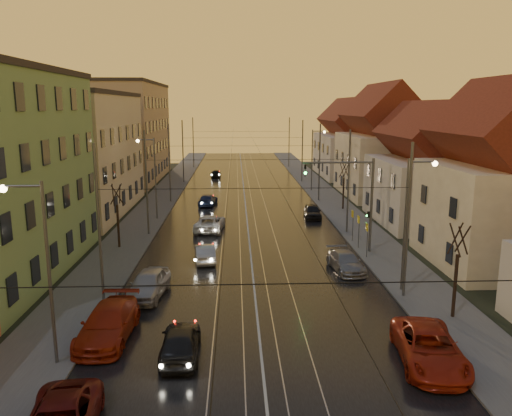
{
  "coord_description": "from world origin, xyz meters",
  "views": [
    {
      "loc": [
        -1.07,
        -17.94,
        10.91
      ],
      "look_at": [
        0.58,
        22.14,
        2.71
      ],
      "focal_mm": 35.0,
      "sensor_mm": 36.0,
      "label": 1
    }
  ],
  "objects": [
    {
      "name": "ground",
      "position": [
        0.0,
        0.0,
        0.0
      ],
      "size": [
        160.0,
        160.0,
        0.0
      ],
      "primitive_type": "plane",
      "color": "black",
      "rests_on": "ground"
    },
    {
      "name": "street_lamp_1",
      "position": [
        9.1,
        10.0,
        4.89
      ],
      "size": [
        1.75,
        0.32,
        8.0
      ],
      "color": "#595B60",
      "rests_on": "ground"
    },
    {
      "name": "catenary_pole_l_5",
      "position": [
        -8.6,
        72.0,
        4.5
      ],
      "size": [
        0.16,
        0.16,
        9.0
      ],
      "primitive_type": "cylinder",
      "color": "#595B60",
      "rests_on": "ground"
    },
    {
      "name": "parked_left_3",
      "position": [
        -6.2,
        9.81,
        0.78
      ],
      "size": [
        2.38,
        4.75,
        1.56
      ],
      "primitive_type": "imported",
      "rotation": [
        0.0,
        0.0,
        -0.12
      ],
      "color": "#9A9AA0",
      "rests_on": "ground"
    },
    {
      "name": "apartment_left_2",
      "position": [
        -17.5,
        34.0,
        6.0
      ],
      "size": [
        10.0,
        20.0,
        12.0
      ],
      "primitive_type": "cube",
      "color": "#C6B599",
      "rests_on": "ground"
    },
    {
      "name": "sidewalk_right",
      "position": [
        10.0,
        40.0,
        0.07
      ],
      "size": [
        4.0,
        120.0,
        0.15
      ],
      "primitive_type": "cube",
      "color": "#4C4C4C",
      "rests_on": "ground"
    },
    {
      "name": "street_lamp_3",
      "position": [
        9.1,
        46.0,
        4.89
      ],
      "size": [
        1.75,
        0.32,
        8.0
      ],
      "color": "#595B60",
      "rests_on": "ground"
    },
    {
      "name": "catenary_pole_r_5",
      "position": [
        8.6,
        72.0,
        4.5
      ],
      "size": [
        0.16,
        0.16,
        9.0
      ],
      "primitive_type": "cylinder",
      "color": "#595B60",
      "rests_on": "ground"
    },
    {
      "name": "street_lamp_0",
      "position": [
        -9.1,
        2.0,
        4.89
      ],
      "size": [
        1.75,
        0.32,
        8.0
      ],
      "color": "#595B60",
      "rests_on": "ground"
    },
    {
      "name": "driving_car_3",
      "position": [
        -4.21,
        37.11,
        0.63
      ],
      "size": [
        2.21,
        4.48,
        1.25
      ],
      "primitive_type": "imported",
      "rotation": [
        0.0,
        0.0,
        3.03
      ],
      "color": "#19264D",
      "rests_on": "ground"
    },
    {
      "name": "sidewalk_left",
      "position": [
        -10.0,
        40.0,
        0.07
      ],
      "size": [
        4.0,
        120.0,
        0.15
      ],
      "primitive_type": "cube",
      "color": "#4C4C4C",
      "rests_on": "ground"
    },
    {
      "name": "parked_right_1",
      "position": [
        6.29,
        13.98,
        0.63
      ],
      "size": [
        2.24,
        4.51,
        1.26
      ],
      "primitive_type": "imported",
      "rotation": [
        0.0,
        0.0,
        0.11
      ],
      "color": "gray",
      "rests_on": "ground"
    },
    {
      "name": "house_right_1",
      "position": [
        17.0,
        15.0,
        5.45
      ],
      "size": [
        8.67,
        10.2,
        10.8
      ],
      "color": "#C2B595",
      "rests_on": "ground"
    },
    {
      "name": "catenary_pole_r_2",
      "position": [
        8.6,
        24.0,
        4.5
      ],
      "size": [
        0.16,
        0.16,
        9.0
      ],
      "primitive_type": "cylinder",
      "color": "#595B60",
      "rests_on": "ground"
    },
    {
      "name": "catenary_pole_l_4",
      "position": [
        -8.6,
        54.0,
        4.5
      ],
      "size": [
        0.16,
        0.16,
        9.0
      ],
      "primitive_type": "cylinder",
      "color": "#595B60",
      "rests_on": "ground"
    },
    {
      "name": "catenary_pole_r_1",
      "position": [
        8.6,
        9.0,
        4.5
      ],
      "size": [
        0.16,
        0.16,
        9.0
      ],
      "primitive_type": "cylinder",
      "color": "#595B60",
      "rests_on": "ground"
    },
    {
      "name": "bare_tree_1",
      "position": [
        10.2,
        6.0,
        2.49
      ],
      "size": [
        1.09,
        1.09,
        5.11
      ],
      "color": "black",
      "rests_on": "ground"
    },
    {
      "name": "catenary_pole_l_2",
      "position": [
        -8.6,
        24.0,
        4.5
      ],
      "size": [
        0.16,
        0.16,
        9.0
      ],
      "primitive_type": "cylinder",
      "color": "#595B60",
      "rests_on": "ground"
    },
    {
      "name": "driving_car_0",
      "position": [
        -3.58,
        2.58,
        0.72
      ],
      "size": [
        1.79,
        4.25,
        1.43
      ],
      "primitive_type": "imported",
      "rotation": [
        0.0,
        0.0,
        3.16
      ],
      "color": "black",
      "rests_on": "ground"
    },
    {
      "name": "house_right_4",
      "position": [
        17.0,
        61.0,
        5.05
      ],
      "size": [
        9.18,
        16.32,
        10.0
      ],
      "color": "beige",
      "rests_on": "ground"
    },
    {
      "name": "parked_right_0",
      "position": [
        7.17,
        1.48,
        0.76
      ],
      "size": [
        3.17,
        5.72,
        1.52
      ],
      "primitive_type": "imported",
      "rotation": [
        0.0,
        0.0,
        -0.12
      ],
      "color": "#A32210",
      "rests_on": "ground"
    },
    {
      "name": "traffic_light_mast",
      "position": [
        7.99,
        18.0,
        4.6
      ],
      "size": [
        5.3,
        0.32,
        7.2
      ],
      "color": "#595B60",
      "rests_on": "ground"
    },
    {
      "name": "catenary_pole_l_3",
      "position": [
        -8.6,
        39.0,
        4.5
      ],
      "size": [
        0.16,
        0.16,
        9.0
      ],
      "primitive_type": "cylinder",
      "color": "#595B60",
      "rests_on": "ground"
    },
    {
      "name": "bare_tree_2",
      "position": [
        10.4,
        34.0,
        2.49
      ],
      "size": [
        1.09,
        1.09,
        5.11
      ],
      "color": "black",
      "rests_on": "ground"
    },
    {
      "name": "tram_rail_1",
      "position": [
        -0.77,
        40.0,
        0.06
      ],
      "size": [
        0.06,
        120.0,
        0.03
      ],
      "primitive_type": "cube",
      "color": "gray",
      "rests_on": "road"
    },
    {
      "name": "driving_car_1",
      "position": [
        -3.32,
        16.48,
        0.63
      ],
      "size": [
        1.79,
        3.99,
        1.27
      ],
      "primitive_type": "imported",
      "rotation": [
        0.0,
        0.0,
        3.26
      ],
      "color": "#A1A1A6",
      "rests_on": "ground"
    },
    {
      "name": "road",
      "position": [
        0.0,
        40.0,
        0.02
      ],
      "size": [
        16.0,
        120.0,
        0.04
      ],
      "primitive_type": "cube",
      "color": "black",
      "rests_on": "ground"
    },
    {
      "name": "apartment_left_3",
      "position": [
        -17.5,
        58.0,
        7.0
      ],
      "size": [
        10.0,
        24.0,
        14.0
      ],
      "primitive_type": "cube",
      "color": "tan",
      "rests_on": "ground"
    },
    {
      "name": "tram_rail_3",
      "position": [
        2.2,
        40.0,
        0.06
      ],
      "size": [
        0.06,
        120.0,
        0.03
      ],
      "primitive_type": "cube",
      "color": "gray",
      "rests_on": "road"
    },
    {
      "name": "driving_car_4",
      "position": [
        -4.16,
        59.48,
        0.63
      ],
      "size": [
        1.61,
        3.73,
        1.25
      ],
      "primitive_type": "imported",
      "rotation": [
        0.0,
        0.0,
        3.18
      ],
      "color": "black",
      "rests_on": "ground"
    },
    {
      "name": "catenary_pole_r_3",
      "position": [
        8.6,
        39.0,
        4.5
      ],
      "size": [
        0.16,
        0.16,
        9.0
      ],
      "primitive_type": "cylinder",
      "color": "#595B60",
      "rests_on": "ground"
    },
    {
      "name": "parked_left_2",
      "position": [
        -7.19,
        4.43,
        0.79
      ],
      "size": [
        2.39,
        5.5,
        1.57
      ],
      "primitive_type": "imported",
      "rotation": [
        0.0,
        0.0,
        -0.03
      ],
      "color": "maroon",
      "rests_on": "ground"
    },
    {
      "name": "tram_rail_2",
      "position": [
        0.77,
        40.0,
        0.06
      ],
      "size": [
        0.06,
        120.0,
        0.03
      ],
      "primitive_type": "cube",
      "color": "gray",
      "rests_on": "road"
    },
    {
      "name": "catenary_pole_l_1",
      "position": [
        -8.6,
        9.0,
        4.5
      ],
      "size": [
        0.16,
        0.16,
        9.0
      ],
      "primitive_type": "cylinder",
      "color": "#595B60",
      "rests_on": "ground"
    },
    {
      "name": "street_lamp_2",
      "position": [
        -9.1,
        30.0,
        4.89
      ],
      "size": [
        1.75,
        0.32,
        8.0
      ],
      "color": "#595B60",
      "rests_on": "ground"
    },
    {
      "name": "bare_tree_0",
      "position": [
        -10.2,
        20.0,
        2.49
      ],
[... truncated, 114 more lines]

